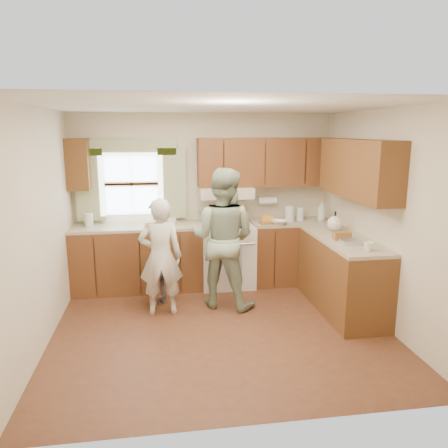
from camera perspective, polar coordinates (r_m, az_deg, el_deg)
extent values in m
plane|color=#502918|center=(5.23, -0.44, -13.37)|extent=(3.80, 3.80, 0.00)
plane|color=white|center=(4.73, -0.49, 15.11)|extent=(3.80, 3.80, 0.00)
plane|color=beige|center=(6.54, -2.63, 3.28)|extent=(3.80, 0.00, 3.80)
plane|color=beige|center=(3.17, 4.04, -6.35)|extent=(3.80, 0.00, 3.80)
plane|color=beige|center=(4.94, -22.84, -0.55)|extent=(0.00, 3.50, 3.50)
plane|color=beige|center=(5.43, 19.80, 0.75)|extent=(0.00, 3.50, 3.50)
cube|color=#4C2410|center=(6.40, -11.16, -4.49)|extent=(1.82, 0.60, 0.90)
cube|color=#4C2410|center=(6.68, 8.80, -3.69)|extent=(1.22, 0.60, 0.90)
cube|color=#462910|center=(5.78, 15.08, -6.49)|extent=(0.60, 1.65, 0.90)
cube|color=tan|center=(6.28, -11.33, -0.38)|extent=(1.82, 0.60, 0.04)
cube|color=tan|center=(6.57, 8.93, 0.26)|extent=(1.22, 0.60, 0.04)
cube|color=tan|center=(5.65, 15.34, -1.96)|extent=(0.60, 1.65, 0.04)
cube|color=#4C2410|center=(6.47, 5.50, 8.04)|extent=(2.00, 0.33, 0.70)
cube|color=#462910|center=(6.37, -18.50, 7.42)|extent=(0.30, 0.33, 0.70)
cube|color=#462910|center=(5.57, 17.13, 6.92)|extent=(0.33, 1.65, 0.70)
cube|color=beige|center=(6.34, 0.28, 4.15)|extent=(0.76, 0.45, 0.15)
cube|color=silver|center=(6.46, -11.97, 5.16)|extent=(0.90, 0.03, 0.90)
cube|color=#DFE142|center=(6.48, -17.14, 4.90)|extent=(0.40, 0.05, 1.02)
cube|color=#DFE142|center=(6.41, -6.79, 5.28)|extent=(0.40, 0.05, 1.02)
cube|color=#DFE142|center=(6.38, -12.20, 9.75)|extent=(1.30, 0.05, 0.22)
cylinder|color=white|center=(6.61, 5.69, 3.07)|extent=(0.27, 0.12, 0.12)
imported|color=silver|center=(6.24, -6.82, 0.34)|extent=(0.16, 0.16, 0.10)
imported|color=silver|center=(6.62, 12.64, 1.67)|extent=(0.14, 0.14, 0.29)
imported|color=silver|center=(6.29, 7.21, 0.23)|extent=(0.31, 0.31, 0.06)
imported|color=silver|center=(5.12, 18.34, -2.79)|extent=(0.13, 0.13, 0.10)
cylinder|color=silver|center=(6.38, -17.25, 0.53)|extent=(0.12, 0.12, 0.18)
cube|color=olive|center=(6.32, 5.92, 0.15)|extent=(0.26, 0.20, 0.02)
cube|color=gold|center=(6.41, 5.66, 0.67)|extent=(0.18, 0.12, 0.10)
cylinder|color=silver|center=(6.50, 8.58, 1.35)|extent=(0.14, 0.14, 0.23)
cylinder|color=silver|center=(6.59, 9.93, 1.32)|extent=(0.12, 0.12, 0.20)
sphere|color=silver|center=(6.01, 14.28, 0.09)|extent=(0.20, 0.20, 0.20)
cube|color=olive|center=(5.55, 15.12, -1.48)|extent=(0.21, 0.12, 0.10)
cube|color=silver|center=(5.35, 16.24, -2.27)|extent=(0.23, 0.16, 0.05)
cube|color=silver|center=(6.44, 0.39, -4.14)|extent=(0.76, 0.64, 0.90)
cube|color=#B7B7BC|center=(6.56, 0.05, 1.02)|extent=(0.76, 0.10, 0.16)
cylinder|color=#B7B7BC|center=(6.07, 0.87, -2.71)|extent=(0.68, 0.03, 0.03)
cube|color=#4956AB|center=(6.12, 1.36, -4.73)|extent=(0.22, 0.02, 0.42)
cylinder|color=black|center=(6.42, -1.35, -0.01)|extent=(0.18, 0.18, 0.01)
cylinder|color=black|center=(6.48, 1.81, 0.09)|extent=(0.18, 0.18, 0.01)
cylinder|color=black|center=(6.18, -1.06, -0.49)|extent=(0.18, 0.18, 0.01)
cylinder|color=black|center=(6.24, 2.22, -0.38)|extent=(0.18, 0.18, 0.01)
imported|color=beige|center=(5.42, -8.28, -4.29)|extent=(0.55, 0.37, 1.47)
imported|color=#234029|center=(5.59, -0.17, -1.87)|extent=(1.09, 1.01, 1.80)
imported|color=gray|center=(5.82, -8.50, -6.27)|extent=(0.55, 0.40, 0.86)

